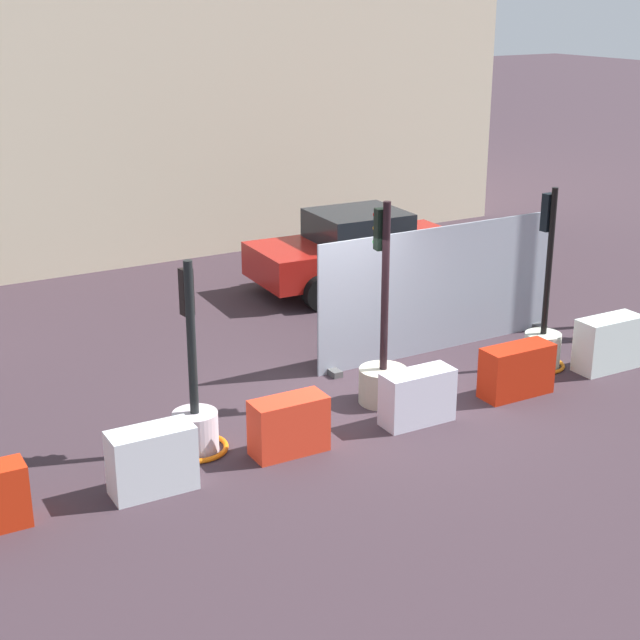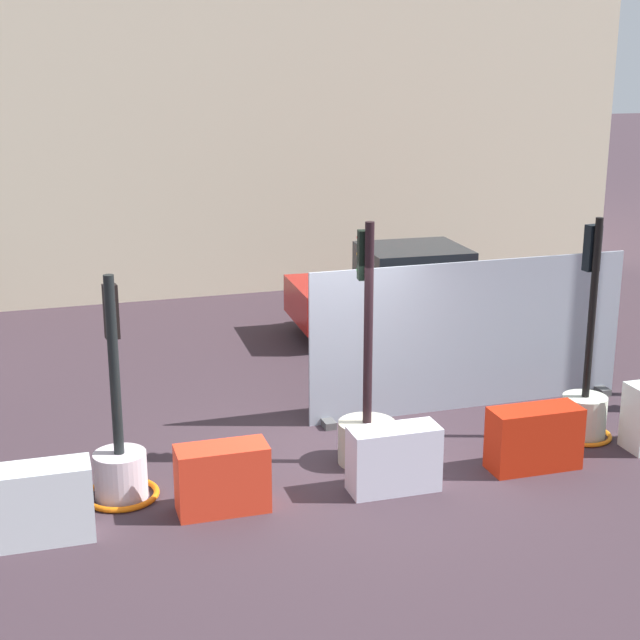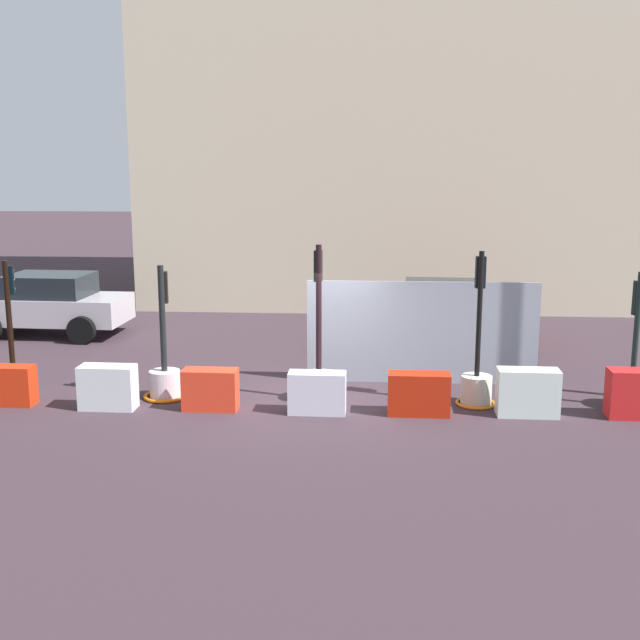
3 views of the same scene
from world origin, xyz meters
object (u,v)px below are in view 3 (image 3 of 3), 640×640
object	(u,v)px
construction_barrier_1	(108,387)
construction_barrier_6	(637,394)
traffic_light_0	(14,373)
construction_barrier_4	(419,394)
traffic_light_4	(632,386)
car_red_compact	(440,313)
traffic_light_2	(319,374)
traffic_light_3	(477,377)
construction_barrier_3	(317,393)
construction_barrier_2	(210,389)
construction_barrier_0	(6,385)
car_silver_hatchback	(50,304)
traffic_light_1	(165,375)
construction_barrier_5	(528,393)

from	to	relation	value
construction_barrier_1	construction_barrier_6	xyz separation A→B (m)	(9.75, 0.11, 0.03)
traffic_light_0	construction_barrier_4	distance (m)	8.04
traffic_light_4	car_red_compact	size ratio (longest dim) A/B	0.58
traffic_light_2	traffic_light_4	distance (m)	5.95
traffic_light_4	traffic_light_3	bearing A→B (deg)	-179.37
construction_barrier_3	construction_barrier_4	distance (m)	1.87
traffic_light_3	traffic_light_4	bearing A→B (deg)	0.63
construction_barrier_6	construction_barrier_4	bearing A→B (deg)	-178.83
construction_barrier_2	car_red_compact	xyz separation A→B (m)	(4.76, 5.85, 0.41)
construction_barrier_0	car_silver_hatchback	size ratio (longest dim) A/B	0.26
construction_barrier_3	construction_barrier_6	xyz separation A→B (m)	(5.80, 0.13, 0.06)
traffic_light_2	construction_barrier_6	world-z (taller)	traffic_light_2
construction_barrier_0	traffic_light_0	bearing A→B (deg)	103.10
traffic_light_2	construction_barrier_0	size ratio (longest dim) A/B	2.78
car_red_compact	construction_barrier_6	bearing A→B (deg)	-62.27
construction_barrier_1	construction_barrier_4	size ratio (longest dim) A/B	0.92
traffic_light_1	construction_barrier_4	size ratio (longest dim) A/B	2.31
construction_barrier_2	construction_barrier_6	world-z (taller)	construction_barrier_6
traffic_light_2	traffic_light_3	xyz separation A→B (m)	(3.03, -0.12, 0.02)
construction_barrier_0	construction_barrier_2	size ratio (longest dim) A/B	1.07
construction_barrier_5	construction_barrier_6	bearing A→B (deg)	0.37
construction_barrier_0	construction_barrier_6	distance (m)	11.78
construction_barrier_4	car_red_compact	world-z (taller)	car_red_compact
construction_barrier_3	construction_barrier_6	world-z (taller)	construction_barrier_6
construction_barrier_3	construction_barrier_4	xyz separation A→B (m)	(1.87, 0.05, 0.00)
construction_barrier_4	construction_barrier_2	bearing A→B (deg)	179.32
construction_barrier_0	construction_barrier_4	distance (m)	7.85
traffic_light_4	car_red_compact	world-z (taller)	traffic_light_4
traffic_light_3	construction_barrier_3	bearing A→B (deg)	-166.37
construction_barrier_2	traffic_light_0	bearing A→B (deg)	170.36
construction_barrier_5	car_red_compact	xyz separation A→B (m)	(-1.11, 5.83, 0.36)
traffic_light_0	traffic_light_3	world-z (taller)	traffic_light_3
car_silver_hatchback	construction_barrier_2	bearing A→B (deg)	-47.68
traffic_light_2	construction_barrier_6	distance (m)	5.87
traffic_light_2	traffic_light_3	size ratio (longest dim) A/B	1.03
traffic_light_2	traffic_light_3	distance (m)	3.03
traffic_light_4	construction_barrier_6	size ratio (longest dim) A/B	2.48
traffic_light_1	construction_barrier_5	xyz separation A→B (m)	(6.91, -0.66, -0.03)
traffic_light_0	traffic_light_2	xyz separation A→B (m)	(6.11, 0.05, 0.09)
traffic_light_1	construction_barrier_3	xyz separation A→B (m)	(3.06, -0.78, -0.07)
traffic_light_0	traffic_light_3	size ratio (longest dim) A/B	0.91
traffic_light_0	construction_barrier_3	xyz separation A→B (m)	(6.13, -0.79, -0.05)
traffic_light_2	traffic_light_1	bearing A→B (deg)	-178.69
traffic_light_3	car_silver_hatchback	size ratio (longest dim) A/B	0.71
traffic_light_4	construction_barrier_1	size ratio (longest dim) A/B	2.47
traffic_light_0	construction_barrier_2	distance (m)	4.18
construction_barrier_2	car_silver_hatchback	bearing A→B (deg)	132.32
car_silver_hatchback	traffic_light_3	bearing A→B (deg)	-27.50
traffic_light_2	construction_barrier_3	xyz separation A→B (m)	(0.03, -0.85, -0.13)
car_red_compact	construction_barrier_1	bearing A→B (deg)	-138.44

